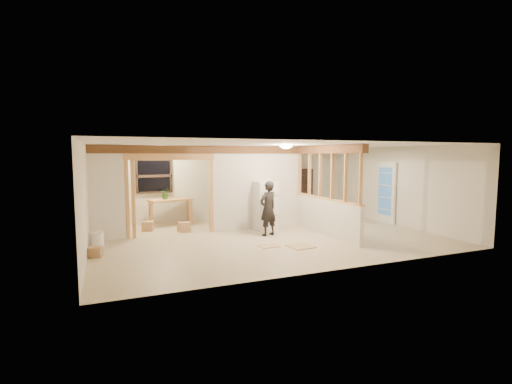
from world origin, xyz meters
name	(u,v)px	position (x,y,z in m)	size (l,w,h in m)	color
floor	(267,236)	(0.00, 0.00, -0.01)	(9.00, 6.50, 0.01)	#C7B594
ceiling	(268,145)	(0.00, 0.00, 2.50)	(9.00, 6.50, 0.01)	white
wall_back	(230,183)	(0.00, 3.25, 1.25)	(9.00, 0.01, 2.50)	silver
wall_front	(337,206)	(0.00, -3.25, 1.25)	(9.00, 0.01, 2.50)	silver
wall_left	(86,198)	(-4.50, 0.00, 1.25)	(0.01, 6.50, 2.50)	silver
wall_right	(397,186)	(4.50, 0.00, 1.25)	(0.01, 6.50, 2.50)	silver
partition_left_stub	(107,193)	(-4.05, 1.20, 1.25)	(0.90, 0.12, 2.50)	silver
partition_center	(257,187)	(0.20, 1.20, 1.25)	(2.80, 0.12, 2.50)	silver
doorway_frame	(171,196)	(-2.40, 1.20, 1.10)	(2.46, 0.14, 2.20)	tan
header_beam_back	(219,150)	(-1.00, 1.20, 2.38)	(7.00, 0.18, 0.22)	brown
header_beam_right	(327,149)	(1.60, -0.40, 2.38)	(0.18, 3.30, 0.22)	brown
pony_wall	(325,217)	(1.60, -0.40, 0.50)	(0.12, 3.20, 1.00)	silver
stud_partition	(326,176)	(1.60, -0.40, 1.66)	(0.14, 3.20, 1.32)	tan
window_back	(154,176)	(-2.60, 3.17, 1.55)	(1.12, 0.10, 1.10)	black
french_door	(386,193)	(4.42, 0.40, 1.00)	(0.12, 0.86, 2.00)	white
ceiling_dome_main	(286,145)	(0.30, -0.50, 2.48)	(0.36, 0.36, 0.16)	#FFEABF
ceiling_dome_util	(160,147)	(-2.50, 2.30, 2.48)	(0.32, 0.32, 0.14)	#FFEABF
hanging_bulb	(182,157)	(-2.00, 1.60, 2.18)	(0.07, 0.07, 0.07)	#FFD88C
refrigerator	(265,206)	(0.31, 0.85, 0.72)	(0.60, 0.58, 1.45)	silver
woman	(268,208)	(0.06, 0.10, 0.76)	(0.55, 0.36, 1.52)	black
work_table	(170,212)	(-2.18, 2.70, 0.42)	(1.33, 0.66, 0.84)	tan
potted_plant	(165,194)	(-2.33, 2.74, 1.01)	(0.31, 0.27, 0.35)	#346627
shop_vac	(102,221)	(-4.20, 2.52, 0.30)	(0.46, 0.46, 0.61)	red
bookshelf	(301,192)	(2.73, 3.04, 0.86)	(0.86, 0.29, 1.71)	black
bucket	(97,240)	(-4.31, 0.32, 0.20)	(0.32, 0.32, 0.40)	white
box_util_a	(184,227)	(-2.00, 1.50, 0.14)	(0.33, 0.28, 0.28)	#AB7E53
box_util_b	(148,226)	(-2.96, 2.04, 0.14)	(0.30, 0.30, 0.28)	#AB7E53
box_front	(96,252)	(-4.33, -0.47, 0.11)	(0.28, 0.22, 0.22)	#AB7E53
floor_panel_near	(300,246)	(0.28, -1.37, 0.01)	(0.56, 0.56, 0.02)	tan
floor_panel_far	(269,246)	(-0.41, -1.03, 0.01)	(0.48, 0.38, 0.02)	tan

